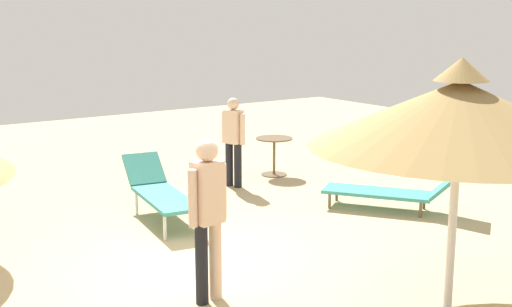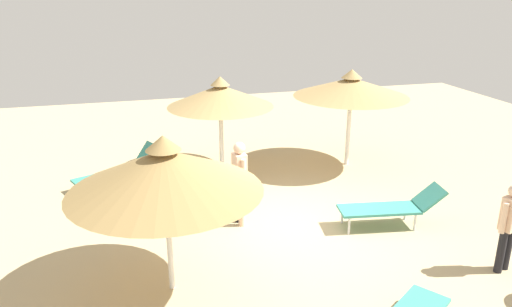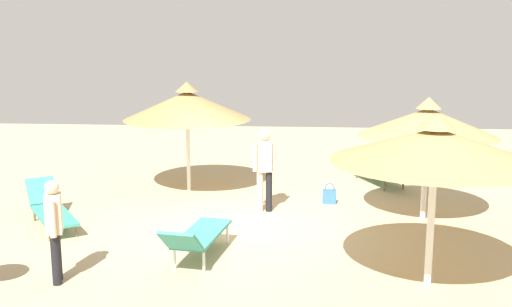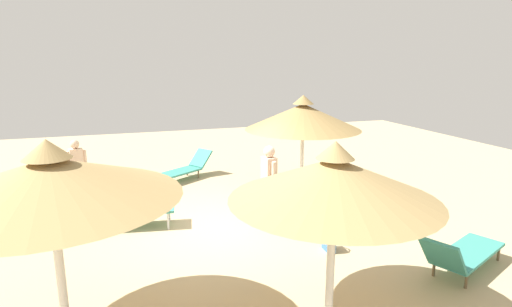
# 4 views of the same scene
# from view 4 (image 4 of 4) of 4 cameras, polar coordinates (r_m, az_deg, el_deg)

# --- Properties ---
(ground) EXTENTS (24.00, 24.00, 0.10)m
(ground) POSITION_cam_4_polar(r_m,az_deg,el_deg) (8.74, -3.92, -10.05)
(ground) COLOR tan
(parasol_umbrella_far_left) EXTENTS (2.86, 2.86, 2.49)m
(parasol_umbrella_far_left) POSITION_cam_4_polar(r_m,az_deg,el_deg) (10.31, 6.45, 5.06)
(parasol_umbrella_far_left) COLOR white
(parasol_umbrella_far_left) RESTS_ON ground
(parasol_umbrella_center) EXTENTS (2.62, 2.62, 2.38)m
(parasol_umbrella_center) POSITION_cam_4_polar(r_m,az_deg,el_deg) (5.19, 10.67, -3.48)
(parasol_umbrella_center) COLOR white
(parasol_umbrella_center) RESTS_ON ground
(parasol_umbrella_far_right) EXTENTS (2.89, 2.89, 2.50)m
(parasol_umbrella_far_right) POSITION_cam_4_polar(r_m,az_deg,el_deg) (5.13, -26.40, -3.08)
(parasol_umbrella_far_right) COLOR white
(parasol_umbrella_far_right) RESTS_ON ground
(lounge_chair_near_right) EXTENTS (2.08, 1.35, 0.84)m
(lounge_chair_near_right) POSITION_cam_4_polar(r_m,az_deg,el_deg) (7.47, 26.31, -12.17)
(lounge_chair_near_right) COLOR teal
(lounge_chair_near_right) RESTS_ON ground
(lounge_chair_edge) EXTENTS (2.07, 0.86, 0.80)m
(lounge_chair_edge) POSITION_cam_4_polar(r_m,az_deg,el_deg) (8.85, -17.88, -7.10)
(lounge_chair_edge) COLOR teal
(lounge_chair_edge) RESTS_ON ground
(lounge_chair_near_left) EXTENTS (2.00, 1.62, 0.73)m
(lounge_chair_near_left) POSITION_cam_4_polar(r_m,az_deg,el_deg) (11.91, -10.08, -2.11)
(lounge_chair_near_left) COLOR teal
(lounge_chair_near_left) RESTS_ON ground
(person_standing_back) EXTENTS (0.26, 0.47, 1.69)m
(person_standing_back) POSITION_cam_4_polar(r_m,az_deg,el_deg) (8.28, 1.79, -3.84)
(person_standing_back) COLOR beige
(person_standing_back) RESTS_ON ground
(person_standing_front) EXTENTS (0.46, 0.30, 1.52)m
(person_standing_front) POSITION_cam_4_polar(r_m,az_deg,el_deg) (10.59, -23.33, -1.80)
(person_standing_front) COLOR black
(person_standing_front) RESTS_ON ground
(handbag) EXTENTS (0.16, 0.30, 0.46)m
(handbag) POSITION_cam_4_polar(r_m,az_deg,el_deg) (7.67, 9.95, -11.84)
(handbag) COLOR #336699
(handbag) RESTS_ON ground
(side_table_round) EXTENTS (0.67, 0.67, 0.69)m
(side_table_round) POSITION_cam_4_polar(r_m,az_deg,el_deg) (11.74, -24.06, -2.45)
(side_table_round) COLOR brown
(side_table_round) RESTS_ON ground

